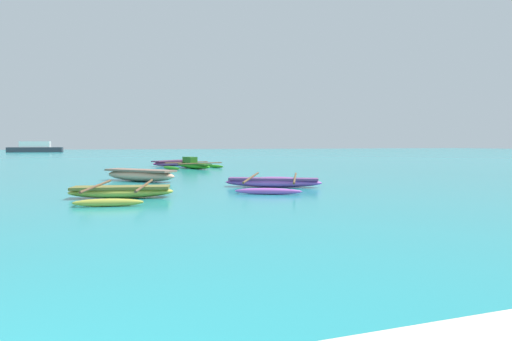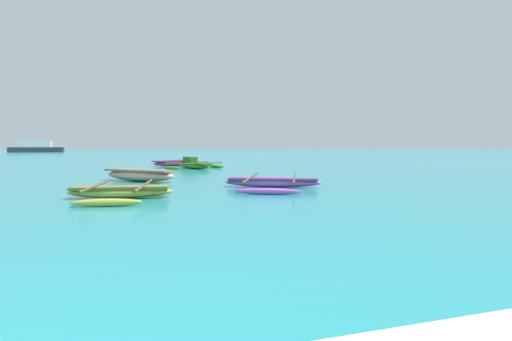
% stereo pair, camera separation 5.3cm
% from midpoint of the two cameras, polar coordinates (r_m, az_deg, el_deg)
% --- Properties ---
extents(moored_boat_0, '(3.07, 2.98, 0.49)m').
position_cam_midpoint_polar(moored_boat_0, '(17.19, -16.31, -0.58)').
color(moored_boat_0, '#E2A686').
rests_on(moored_boat_0, ground_plane).
extents(moored_boat_1, '(3.68, 4.85, 0.38)m').
position_cam_midpoint_polar(moored_boat_1, '(14.25, 2.36, -1.67)').
color(moored_boat_1, '#AE56C1').
rests_on(moored_boat_1, ground_plane).
extents(moored_boat_2, '(3.48, 2.99, 0.39)m').
position_cam_midpoint_polar(moored_boat_2, '(28.93, -11.69, 1.12)').
color(moored_boat_2, '#9E3C76').
rests_on(moored_boat_2, ground_plane).
extents(moored_boat_3, '(3.00, 3.65, 0.39)m').
position_cam_midpoint_polar(moored_boat_3, '(12.04, -18.80, -2.86)').
color(moored_boat_3, gold).
rests_on(moored_boat_3, ground_plane).
extents(moored_boat_4, '(3.81, 3.59, 0.72)m').
position_cam_midpoint_polar(moored_boat_4, '(25.29, -9.04, 0.81)').
color(moored_boat_4, green).
rests_on(moored_boat_4, ground_plane).
extents(distant_ferry, '(9.25, 2.04, 2.04)m').
position_cam_midpoint_polar(distant_ferry, '(85.58, -29.01, 2.86)').
color(distant_ferry, '#2D333D').
rests_on(distant_ferry, ground_plane).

